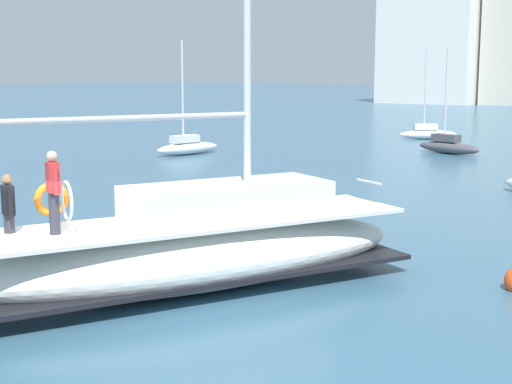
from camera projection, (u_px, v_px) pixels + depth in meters
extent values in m
plane|color=#38607A|center=(77.00, 299.00, 14.88)|extent=(400.00, 400.00, 0.00)
ellipsoid|color=white|center=(196.00, 257.00, 15.46)|extent=(5.96, 9.77, 1.40)
cube|color=black|center=(197.00, 271.00, 15.51)|extent=(5.91, 9.61, 0.10)
cube|color=beige|center=(196.00, 222.00, 15.34)|extent=(5.60, 9.26, 0.08)
cube|color=white|center=(227.00, 200.00, 15.62)|extent=(3.24, 4.63, 0.70)
cylinder|color=#B7B7BC|center=(114.00, 119.00, 14.19)|extent=(2.36, 5.35, 0.12)
cylinder|color=silver|center=(369.00, 182.00, 17.36)|extent=(0.85, 0.41, 0.06)
torus|color=orange|center=(52.00, 199.00, 15.01)|extent=(0.40, 0.70, 0.70)
cylinder|color=#33333D|center=(54.00, 213.00, 13.89)|extent=(0.20, 0.20, 0.80)
cube|color=red|center=(53.00, 177.00, 13.78)|extent=(0.37, 0.31, 0.56)
sphere|color=beige|center=(52.00, 156.00, 13.72)|extent=(0.20, 0.20, 0.20)
cylinder|color=red|center=(50.00, 178.00, 13.98)|extent=(0.09, 0.09, 0.50)
cylinder|color=red|center=(56.00, 181.00, 13.60)|extent=(0.09, 0.09, 0.50)
cylinder|color=#33333D|center=(9.00, 224.00, 14.06)|extent=(0.20, 0.20, 0.35)
cube|color=black|center=(8.00, 200.00, 13.99)|extent=(0.37, 0.31, 0.56)
sphere|color=#9E7051|center=(7.00, 179.00, 13.93)|extent=(0.20, 0.20, 0.20)
cylinder|color=black|center=(6.00, 201.00, 14.19)|extent=(0.09, 0.09, 0.50)
cylinder|color=black|center=(10.00, 204.00, 13.81)|extent=(0.09, 0.09, 0.50)
torus|color=silver|center=(67.00, 201.00, 13.97)|extent=(0.72, 0.35, 0.76)
ellipsoid|color=silver|center=(188.00, 148.00, 40.58)|extent=(1.56, 4.19, 0.66)
cube|color=silver|center=(185.00, 139.00, 40.35)|extent=(0.86, 1.71, 0.40)
cylinder|color=silver|center=(183.00, 92.00, 39.88)|extent=(0.11, 0.11, 5.44)
ellipsoid|color=#4C4C51|center=(448.00, 148.00, 41.01)|extent=(4.14, 1.97, 0.65)
cube|color=#4C4C51|center=(446.00, 138.00, 41.09)|extent=(1.72, 1.02, 0.40)
cylinder|color=silver|center=(446.00, 94.00, 40.79)|extent=(0.11, 0.11, 5.13)
ellipsoid|color=white|center=(428.00, 134.00, 49.65)|extent=(3.51, 3.17, 0.62)
cube|color=white|center=(425.00, 127.00, 49.57)|extent=(1.55, 1.44, 0.40)
cylinder|color=silver|center=(425.00, 90.00, 49.17)|extent=(0.11, 0.11, 5.26)
cube|color=silver|center=(446.00, 42.00, 106.81)|extent=(13.51, 17.11, 17.09)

